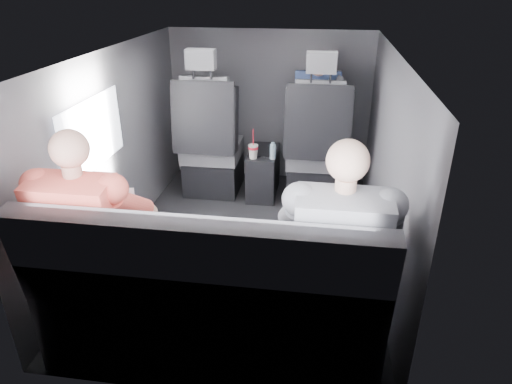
# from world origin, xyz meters

# --- Properties ---
(floor) EXTENTS (2.60, 2.60, 0.00)m
(floor) POSITION_xyz_m (0.00, 0.00, 0.00)
(floor) COLOR black
(floor) RESTS_ON ground
(ceiling) EXTENTS (2.60, 2.60, 0.00)m
(ceiling) POSITION_xyz_m (0.00, 0.00, 1.35)
(ceiling) COLOR #B2B2AD
(ceiling) RESTS_ON panel_back
(panel_left) EXTENTS (0.02, 2.60, 1.35)m
(panel_left) POSITION_xyz_m (-0.90, 0.00, 0.68)
(panel_left) COLOR #56565B
(panel_left) RESTS_ON floor
(panel_right) EXTENTS (0.02, 2.60, 1.35)m
(panel_right) POSITION_xyz_m (0.90, 0.00, 0.68)
(panel_right) COLOR #56565B
(panel_right) RESTS_ON floor
(panel_front) EXTENTS (1.80, 0.02, 1.35)m
(panel_front) POSITION_xyz_m (0.00, 1.30, 0.68)
(panel_front) COLOR #56565B
(panel_front) RESTS_ON floor
(panel_back) EXTENTS (1.80, 0.02, 1.35)m
(panel_back) POSITION_xyz_m (0.00, -1.30, 0.68)
(panel_back) COLOR #56565B
(panel_back) RESTS_ON floor
(side_window) EXTENTS (0.02, 0.75, 0.42)m
(side_window) POSITION_xyz_m (-0.88, -0.30, 0.90)
(side_window) COLOR white
(side_window) RESTS_ON panel_left
(seatbelt) EXTENTS (0.35, 0.11, 0.59)m
(seatbelt) POSITION_xyz_m (0.45, 0.67, 0.80)
(seatbelt) COLOR black
(seatbelt) RESTS_ON front_seat_right
(front_seat_left) EXTENTS (0.52, 0.58, 1.26)m
(front_seat_left) POSITION_xyz_m (-0.45, 0.84, 0.40)
(front_seat_left) COLOR black
(front_seat_left) RESTS_ON floor
(front_seat_right) EXTENTS (0.52, 0.58, 1.26)m
(front_seat_right) POSITION_xyz_m (0.45, 0.84, 0.40)
(front_seat_right) COLOR black
(front_seat_right) RESTS_ON floor
(center_console) EXTENTS (0.24, 0.48, 0.41)m
(center_console) POSITION_xyz_m (0.00, 0.88, 0.20)
(center_console) COLOR black
(center_console) RESTS_ON floor
(rear_bench) EXTENTS (1.60, 0.57, 0.92)m
(rear_bench) POSITION_xyz_m (0.00, -1.06, 0.31)
(rear_bench) COLOR #5B5B5F
(rear_bench) RESTS_ON floor
(soda_cup) EXTENTS (0.08, 0.08, 0.25)m
(soda_cup) POSITION_xyz_m (-0.06, 0.71, 0.46)
(soda_cup) COLOR white
(soda_cup) RESTS_ON center_console
(water_bottle) EXTENTS (0.05, 0.05, 0.14)m
(water_bottle) POSITION_xyz_m (0.10, 0.72, 0.46)
(water_bottle) COLOR #A1BAD9
(water_bottle) RESTS_ON center_console
(laptop_white) EXTENTS (0.37, 0.38, 0.23)m
(laptop_white) POSITION_xyz_m (-0.57, -0.80, 0.63)
(laptop_white) COLOR silver
(laptop_white) RESTS_ON passenger_rear_left
(laptop_black) EXTENTS (0.39, 0.37, 0.25)m
(laptop_black) POSITION_xyz_m (0.64, -0.77, 0.64)
(laptop_black) COLOR black
(laptop_black) RESTS_ON passenger_rear_right
(passenger_rear_left) EXTENTS (0.48, 0.60, 1.19)m
(passenger_rear_left) POSITION_xyz_m (-0.57, -0.97, 0.61)
(passenger_rear_left) COLOR #313035
(passenger_rear_left) RESTS_ON rear_bench
(passenger_rear_right) EXTENTS (0.49, 0.61, 1.20)m
(passenger_rear_right) POSITION_xyz_m (0.58, -0.97, 0.62)
(passenger_rear_right) COLOR navy
(passenger_rear_right) RESTS_ON rear_bench
(passenger_front_right) EXTENTS (0.38, 0.38, 0.74)m
(passenger_front_right) POSITION_xyz_m (0.43, 1.10, 0.74)
(passenger_front_right) COLOR navy
(passenger_front_right) RESTS_ON front_seat_right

